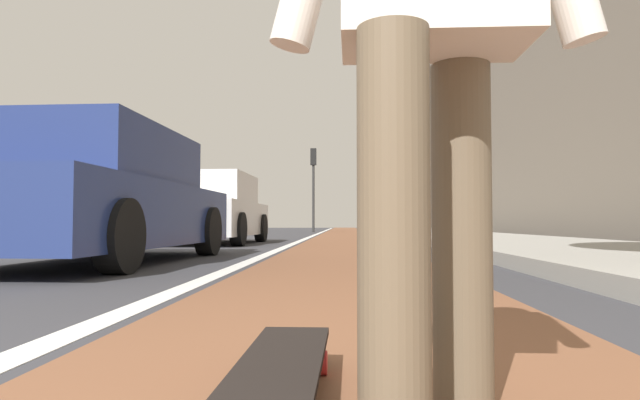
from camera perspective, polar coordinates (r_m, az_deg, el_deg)
name	(u,v)px	position (r m, az deg, el deg)	size (l,w,h in m)	color
ground_plane	(346,246)	(10.50, 2.70, -4.83)	(80.00, 80.00, 0.00)	#38383D
bike_lane_paint	(345,233)	(24.50, 2.63, -3.44)	(56.00, 1.92, 0.00)	brown
lane_stripe_white	(316,235)	(20.53, -0.47, -3.64)	(52.00, 0.16, 0.01)	silver
sidewalk_curb	(439,234)	(18.77, 12.35, -3.49)	(52.00, 3.20, 0.14)	#9E9B93
building_facade	(494,91)	(23.94, 17.66, 10.83)	(40.00, 1.20, 11.76)	gray
skateboard	(280,370)	(1.37, -4.20, -17.24)	(0.84, 0.21, 0.11)	red
parked_car_near	(100,198)	(6.62, -21.98, 0.15)	(4.54, 1.99, 1.49)	navy
parked_car_mid	(212,210)	(11.96, -11.19, -1.07)	(4.08, 1.96, 1.49)	silver
traffic_light	(313,174)	(26.24, -0.69, 2.73)	(0.33, 0.28, 4.03)	#2D2D2D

